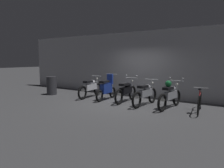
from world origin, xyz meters
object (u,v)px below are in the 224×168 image
motorbike_slot_3 (145,93)px  motorbike_slot_4 (170,95)px  motorbike_slot_2 (126,91)px  bicycle (199,102)px  motorbike_slot_1 (107,88)px  trash_bin (52,86)px  motorbike_slot_0 (91,87)px

motorbike_slot_3 → motorbike_slot_4: (1.00, 0.04, 0.04)m
motorbike_slot_2 → bicycle: 3.07m
motorbike_slot_4 → motorbike_slot_3: bearing=-177.5°
motorbike_slot_1 → motorbike_slot_2: bearing=3.5°
motorbike_slot_1 → motorbike_slot_3: bearing=-4.0°
motorbike_slot_3 → bicycle: motorbike_slot_3 is taller
motorbike_slot_3 → motorbike_slot_4: 1.00m
bicycle → trash_bin: (-7.29, -0.35, 0.11)m
bicycle → motorbike_slot_0: bearing=178.2°
motorbike_slot_0 → motorbike_slot_1: bearing=-2.7°
motorbike_slot_2 → trash_bin: motorbike_slot_2 is taller
motorbike_slot_2 → motorbike_slot_3: motorbike_slot_2 is taller
motorbike_slot_1 → motorbike_slot_2: motorbike_slot_1 is taller
motorbike_slot_1 → trash_bin: 3.27m
motorbike_slot_1 → motorbike_slot_4: size_ratio=0.86×
motorbike_slot_2 → motorbike_slot_3: bearing=-11.3°
motorbike_slot_2 → trash_bin: bearing=-172.9°
motorbike_slot_0 → trash_bin: bearing=-167.0°
trash_bin → bicycle: bearing=2.8°
motorbike_slot_4 → motorbike_slot_1: bearing=178.2°
motorbike_slot_2 → bicycle: (3.06, -0.18, -0.13)m
bicycle → trash_bin: size_ratio=1.81×
motorbike_slot_4 → bicycle: 1.07m
motorbike_slot_3 → motorbike_slot_4: size_ratio=1.00×
motorbike_slot_1 → motorbike_slot_2: (1.00, 0.06, -0.03)m
motorbike_slot_4 → motorbike_slot_0: bearing=178.0°
motorbike_slot_3 → trash_bin: size_ratio=2.06×
motorbike_slot_0 → trash_bin: motorbike_slot_0 is taller
motorbike_slot_1 → motorbike_slot_2: 1.00m
motorbike_slot_0 → trash_bin: size_ratio=2.05×
motorbike_slot_0 → motorbike_slot_1: size_ratio=1.16×
motorbike_slot_3 → trash_bin: bearing=-176.4°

